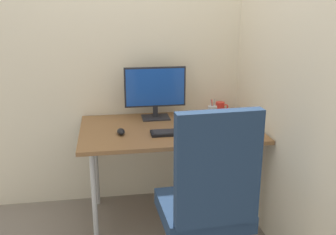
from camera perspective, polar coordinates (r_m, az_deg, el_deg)
name	(u,v)px	position (r m, az deg, el deg)	size (l,w,h in m)	color
ground_plane	(169,217)	(3.12, 0.12, -14.65)	(8.00, 8.00, 0.00)	slate
wall_back	(160,33)	(3.10, -1.20, 12.57)	(2.89, 0.04, 2.80)	beige
wall_side_right	(276,39)	(2.65, 15.83, 11.28)	(0.04, 2.41, 2.80)	beige
desk	(169,134)	(2.82, 0.13, -2.54)	(1.29, 0.81, 0.75)	brown
office_chair	(208,199)	(2.12, 6.05, -11.95)	(0.64, 0.65, 1.14)	black
monitor	(155,90)	(2.98, -1.93, 4.10)	(0.48, 0.17, 0.41)	black
keyboard	(179,132)	(2.67, 1.61, -2.19)	(0.39, 0.13, 0.02)	black
mouse	(121,132)	(2.67, -7.06, -2.10)	(0.05, 0.10, 0.04)	black
pen_holder	(212,113)	(3.00, 6.63, 0.74)	(0.07, 0.07, 0.16)	#B2B5BA
notebook	(230,131)	(2.73, 9.19, -2.05)	(0.16, 0.23, 0.02)	beige
coffee_mug	(220,108)	(3.19, 7.81, 1.48)	(0.11, 0.07, 0.09)	red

